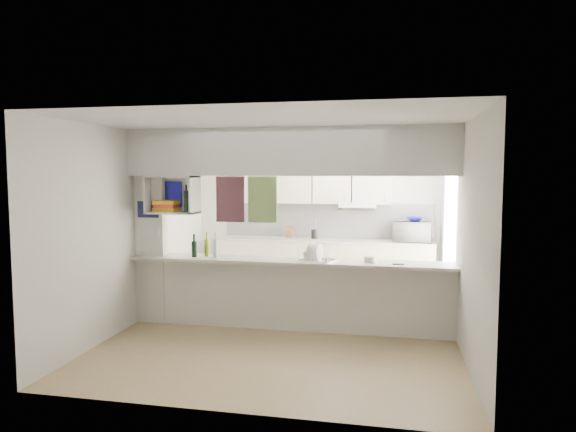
% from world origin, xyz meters
% --- Properties ---
extents(floor, '(4.80, 4.80, 0.00)m').
position_xyz_m(floor, '(0.00, 0.00, 0.00)').
color(floor, tan).
rests_on(floor, ground).
extents(ceiling, '(4.80, 4.80, 0.00)m').
position_xyz_m(ceiling, '(0.00, 0.00, 2.60)').
color(ceiling, white).
rests_on(ceiling, wall_back).
extents(wall_back, '(4.20, 0.00, 4.20)m').
position_xyz_m(wall_back, '(0.00, 2.40, 1.30)').
color(wall_back, silver).
rests_on(wall_back, floor).
extents(wall_left, '(0.00, 4.80, 4.80)m').
position_xyz_m(wall_left, '(-2.10, 0.00, 1.30)').
color(wall_left, silver).
rests_on(wall_left, floor).
extents(wall_right, '(0.00, 4.80, 4.80)m').
position_xyz_m(wall_right, '(2.10, 0.00, 1.30)').
color(wall_right, silver).
rests_on(wall_right, floor).
extents(servery_partition, '(4.20, 0.50, 2.60)m').
position_xyz_m(servery_partition, '(-0.17, 0.00, 1.66)').
color(servery_partition, silver).
rests_on(servery_partition, floor).
extents(cubby_shelf, '(0.65, 0.35, 0.50)m').
position_xyz_m(cubby_shelf, '(-1.57, -0.06, 1.71)').
color(cubby_shelf, white).
rests_on(cubby_shelf, bulkhead).
extents(kitchen_run, '(3.60, 0.63, 2.24)m').
position_xyz_m(kitchen_run, '(0.16, 2.14, 0.83)').
color(kitchen_run, beige).
rests_on(kitchen_run, floor).
extents(microwave, '(0.64, 0.47, 0.33)m').
position_xyz_m(microwave, '(1.64, 2.11, 1.09)').
color(microwave, white).
rests_on(microwave, bench_top).
extents(bowl, '(0.27, 0.27, 0.07)m').
position_xyz_m(bowl, '(1.68, 2.14, 1.29)').
color(bowl, '#0F0C87').
rests_on(bowl, microwave).
extents(dish_rack, '(0.50, 0.43, 0.23)m').
position_xyz_m(dish_rack, '(0.38, 0.00, 1.01)').
color(dish_rack, silver).
rests_on(dish_rack, breakfast_bar).
extents(cup, '(0.17, 0.17, 0.10)m').
position_xyz_m(cup, '(0.27, -0.08, 0.99)').
color(cup, white).
rests_on(cup, dish_rack).
extents(wine_bottles, '(0.37, 0.15, 0.34)m').
position_xyz_m(wine_bottles, '(-1.11, -0.03, 1.04)').
color(wine_bottles, black).
rests_on(wine_bottles, breakfast_bar).
extents(plastic_tubs, '(0.49, 0.18, 0.07)m').
position_xyz_m(plastic_tubs, '(1.06, -0.02, 0.95)').
color(plastic_tubs, silver).
rests_on(plastic_tubs, breakfast_bar).
extents(utensil_jar, '(0.11, 0.11, 0.16)m').
position_xyz_m(utensil_jar, '(0.02, 2.15, 1.00)').
color(utensil_jar, black).
rests_on(utensil_jar, bench_top).
extents(knife_block, '(0.11, 0.10, 0.20)m').
position_xyz_m(knife_block, '(-0.42, 2.18, 1.02)').
color(knife_block, brown).
rests_on(knife_block, bench_top).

